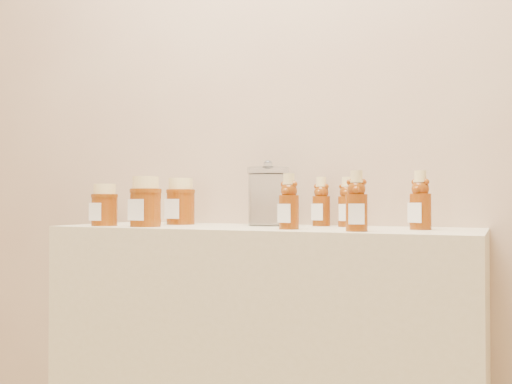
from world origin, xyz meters
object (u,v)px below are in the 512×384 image
at_px(bear_bottle_front_left, 289,198).
at_px(glass_canister, 268,194).
at_px(honey_jar_left, 105,205).
at_px(bear_bottle_back_left, 321,198).

relative_size(bear_bottle_front_left, glass_canister, 0.86).
distance_m(bear_bottle_front_left, glass_canister, 0.23).
bearing_deg(bear_bottle_front_left, honey_jar_left, -169.70).
bearing_deg(bear_bottle_back_left, bear_bottle_front_left, -85.66).
xyz_separation_m(bear_bottle_front_left, honey_jar_left, (-0.58, -0.03, -0.02)).
distance_m(bear_bottle_front_left, honey_jar_left, 0.58).
distance_m(bear_bottle_back_left, honey_jar_left, 0.65).
height_order(honey_jar_left, glass_canister, glass_canister).
height_order(bear_bottle_back_left, honey_jar_left, bear_bottle_back_left).
xyz_separation_m(honey_jar_left, glass_canister, (0.45, 0.21, 0.03)).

